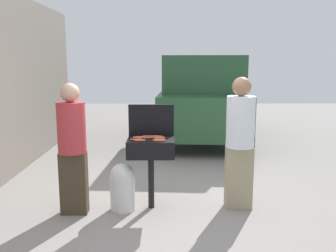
{
  "coord_description": "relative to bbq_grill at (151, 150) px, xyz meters",
  "views": [
    {
      "loc": [
        -0.01,
        -4.6,
        1.9
      ],
      "look_at": [
        0.04,
        0.5,
        1.0
      ],
      "focal_mm": 39.41,
      "sensor_mm": 36.0,
      "label": 1
    }
  ],
  "objects": [
    {
      "name": "hot_dog_8",
      "position": [
        0.09,
        -0.13,
        0.16
      ],
      "size": [
        0.13,
        0.04,
        0.03
      ],
      "primitive_type": "cylinder",
      "rotation": [
        0.0,
        1.57,
        -0.12
      ],
      "color": "#C6593D",
      "rests_on": "bbq_grill"
    },
    {
      "name": "hot_dog_2",
      "position": [
        0.12,
        -0.04,
        0.16
      ],
      "size": [
        0.13,
        0.03,
        0.03
      ],
      "primitive_type": "cylinder",
      "rotation": [
        0.0,
        1.57,
        0.01
      ],
      "color": "#B74C33",
      "rests_on": "bbq_grill"
    },
    {
      "name": "ground_plane",
      "position": [
        0.19,
        -0.0,
        -0.78
      ],
      "size": [
        24.0,
        24.0,
        0.0
      ],
      "primitive_type": "plane",
      "color": "gray"
    },
    {
      "name": "hot_dog_3",
      "position": [
        -0.16,
        0.02,
        0.16
      ],
      "size": [
        0.13,
        0.04,
        0.03
      ],
      "primitive_type": "cylinder",
      "rotation": [
        0.0,
        1.57,
        -0.11
      ],
      "color": "#C6593D",
      "rests_on": "bbq_grill"
    },
    {
      "name": "grill_lid_open",
      "position": [
        0.0,
        0.22,
        0.35
      ],
      "size": [
        0.6,
        0.05,
        0.42
      ],
      "primitive_type": "cube",
      "color": "black",
      "rests_on": "bbq_grill"
    },
    {
      "name": "hot_dog_5",
      "position": [
        -0.04,
        0.11,
        0.16
      ],
      "size": [
        0.13,
        0.03,
        0.03
      ],
      "primitive_type": "cylinder",
      "rotation": [
        0.0,
        1.57,
        0.01
      ],
      "color": "#B74C33",
      "rests_on": "bbq_grill"
    },
    {
      "name": "person_right",
      "position": [
        1.14,
        -0.02,
        0.15
      ],
      "size": [
        0.36,
        0.36,
        1.71
      ],
      "rotation": [
        0.0,
        0.0,
        2.93
      ],
      "color": "gray",
      "rests_on": "ground"
    },
    {
      "name": "hot_dog_4",
      "position": [
        -0.12,
        -0.15,
        0.16
      ],
      "size": [
        0.13,
        0.03,
        0.03
      ],
      "primitive_type": "cylinder",
      "rotation": [
        0.0,
        1.57,
        0.06
      ],
      "color": "#AD4228",
      "rests_on": "bbq_grill"
    },
    {
      "name": "hot_dog_9",
      "position": [
        0.12,
        -0.16,
        0.16
      ],
      "size": [
        0.13,
        0.03,
        0.03
      ],
      "primitive_type": "cylinder",
      "rotation": [
        0.0,
        1.57,
        -0.07
      ],
      "color": "#C6593D",
      "rests_on": "bbq_grill"
    },
    {
      "name": "hot_dog_1",
      "position": [
        -0.02,
        0.02,
        0.16
      ],
      "size": [
        0.13,
        0.04,
        0.03
      ],
      "primitive_type": "cylinder",
      "rotation": [
        0.0,
        1.57,
        0.1
      ],
      "color": "#B74C33",
      "rests_on": "bbq_grill"
    },
    {
      "name": "propane_tank",
      "position": [
        -0.37,
        -0.08,
        -0.45
      ],
      "size": [
        0.32,
        0.32,
        0.62
      ],
      "color": "silver",
      "rests_on": "ground"
    },
    {
      "name": "person_left",
      "position": [
        -0.96,
        -0.18,
        0.12
      ],
      "size": [
        0.35,
        0.35,
        1.64
      ],
      "rotation": [
        0.0,
        0.0,
        -0.21
      ],
      "color": "#3F3323",
      "rests_on": "ground"
    },
    {
      "name": "hot_dog_0",
      "position": [
        -0.19,
        -0.09,
        0.16
      ],
      "size": [
        0.13,
        0.04,
        0.03
      ],
      "primitive_type": "cylinder",
      "rotation": [
        0.0,
        1.57,
        0.09
      ],
      "color": "#AD4228",
      "rests_on": "bbq_grill"
    },
    {
      "name": "hot_dog_10",
      "position": [
        0.11,
        0.03,
        0.16
      ],
      "size": [
        0.13,
        0.04,
        0.03
      ],
      "primitive_type": "cylinder",
      "rotation": [
        0.0,
        1.57,
        0.1
      ],
      "color": "#C6593D",
      "rests_on": "bbq_grill"
    },
    {
      "name": "hot_dog_6",
      "position": [
        0.08,
        0.11,
        0.16
      ],
      "size": [
        0.13,
        0.04,
        0.03
      ],
      "primitive_type": "cylinder",
      "rotation": [
        0.0,
        1.57,
        -0.12
      ],
      "color": "#C6593D",
      "rests_on": "bbq_grill"
    },
    {
      "name": "hot_dog_11",
      "position": [
        -0.14,
        0.06,
        0.16
      ],
      "size": [
        0.13,
        0.04,
        0.03
      ],
      "primitive_type": "cylinder",
      "rotation": [
        0.0,
        1.57,
        0.12
      ],
      "color": "#B74C33",
      "rests_on": "bbq_grill"
    },
    {
      "name": "hot_dog_7",
      "position": [
        -0.14,
        -0.12,
        0.16
      ],
      "size": [
        0.13,
        0.03,
        0.03
      ],
      "primitive_type": "cylinder",
      "rotation": [
        0.0,
        1.57,
        0.06
      ],
      "color": "#C6593D",
      "rests_on": "bbq_grill"
    },
    {
      "name": "bbq_grill",
      "position": [
        0.0,
        0.0,
        0.0
      ],
      "size": [
        0.6,
        0.44,
        0.92
      ],
      "color": "black",
      "rests_on": "ground"
    },
    {
      "name": "parked_minivan",
      "position": [
        1.1,
        4.41,
        0.25
      ],
      "size": [
        2.3,
        4.53,
        2.02
      ],
      "rotation": [
        0.0,
        0.0,
        3.07
      ],
      "color": "#234C2D",
      "rests_on": "ground"
    }
  ]
}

